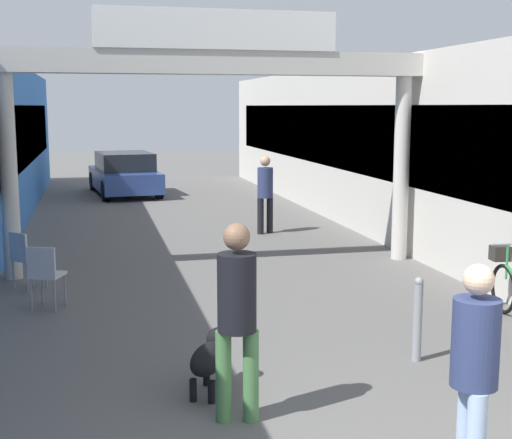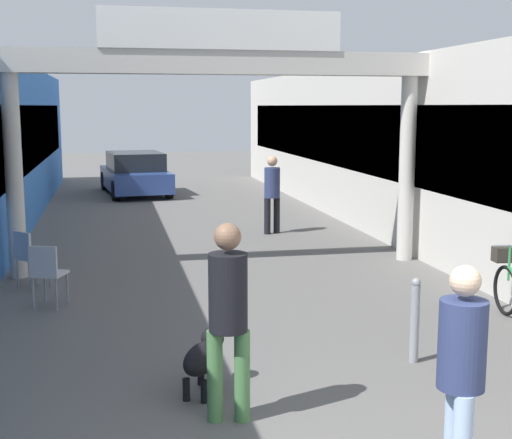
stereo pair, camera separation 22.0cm
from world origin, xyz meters
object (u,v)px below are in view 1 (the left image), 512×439
Objects in this scene: pedestrian_with_dog at (237,309)px; dog_on_leash at (211,356)px; pedestrian_companion at (474,362)px; pedestrian_carrying_crate at (265,189)px; cafe_chair_aluminium_nearer at (45,271)px; bollard_post_metal at (418,318)px; parked_car_blue at (124,174)px; cafe_chair_aluminium_farther at (24,255)px.

pedestrian_with_dog is 2.21× the size of dog_on_leash.
pedestrian_companion is at bearing -45.72° from pedestrian_with_dog.
pedestrian_carrying_crate is 8.78m from dog_on_leash.
pedestrian_companion is 1.88× the size of cafe_chair_aluminium_nearer.
cafe_chair_aluminium_nearer is at bearing 120.98° from pedestrian_companion.
bollard_post_metal is (2.33, 0.34, 0.12)m from dog_on_leash.
pedestrian_with_dog reaches higher than dog_on_leash.
pedestrian_with_dog reaches higher than parked_car_blue.
pedestrian_companion is 7.60m from cafe_chair_aluminium_farther.
pedestrian_with_dog is 0.98m from dog_on_leash.
pedestrian_companion reaches higher than dog_on_leash.
cafe_chair_aluminium_nearer is 1.24m from cafe_chair_aluminium_farther.
cafe_chair_aluminium_farther is (-2.10, 4.49, 0.18)m from dog_on_leash.
pedestrian_with_dog is 2.51m from bollard_post_metal.
bollard_post_metal is 15.96m from parked_car_blue.
pedestrian_companion is 1.78× the size of bollard_post_metal.
parked_car_blue is at bearing 90.29° from dog_on_leash.
dog_on_leash is at bearing -89.71° from parked_car_blue.
pedestrian_carrying_crate is 8.20m from parked_car_blue.
cafe_chair_aluminium_farther is at bearing -99.85° from parked_car_blue.
pedestrian_carrying_crate reaches higher than parked_car_blue.
cafe_chair_aluminium_nearer and cafe_chair_aluminium_farther have the same top height.
cafe_chair_aluminium_farther is at bearing 118.74° from pedestrian_companion.
bollard_post_metal is (2.21, 1.04, -0.55)m from pedestrian_with_dog.
pedestrian_carrying_crate is at bearing -71.02° from parked_car_blue.
parked_car_blue is (2.02, 11.63, 0.10)m from cafe_chair_aluminium_farther.
pedestrian_with_dog reaches higher than pedestrian_companion.
pedestrian_companion is 6.40m from cafe_chair_aluminium_nearer.
bollard_post_metal reaches higher than dog_on_leash.
pedestrian_companion is 2.67m from bollard_post_metal.
parked_car_blue is at bearing 95.10° from pedestrian_companion.
dog_on_leash is at bearing -171.76° from bollard_post_metal.
pedestrian_carrying_crate is 2.11× the size of dog_on_leash.
bollard_post_metal is 6.07m from cafe_chair_aluminium_farther.
pedestrian_carrying_crate is at bearing 39.65° from cafe_chair_aluminium_farther.
cafe_chair_aluminium_nearer reaches higher than dog_on_leash.
cafe_chair_aluminium_nearer is 12.92m from parked_car_blue.
pedestrian_companion is at bearing -95.60° from pedestrian_carrying_crate.
pedestrian_with_dog is at bearing 134.28° from pedestrian_companion.
cafe_chair_aluminium_nearer is (-1.86, 4.01, -0.48)m from pedestrian_with_dog.
pedestrian_carrying_crate is 1.91× the size of cafe_chair_aluminium_nearer.
parked_car_blue reaches higher than cafe_chair_aluminium_farther.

